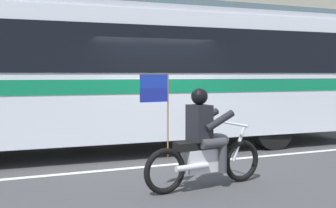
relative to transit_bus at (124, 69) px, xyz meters
The scene contains 6 objects.
ground_plane 2.26m from the transit_bus, 73.41° to the right, with size 60.00×60.00×0.00m, color #3D3D3F.
sidewalk_curb 4.32m from the transit_bus, 84.80° to the left, with size 28.00×3.80×0.15m, color #B7B2A8.
lane_center_stripe 2.62m from the transit_bus, 78.79° to the right, with size 26.60×0.14×0.01m, color silver.
transit_bus is the anchor object (origin of this frame).
motorcycle_with_rider 3.70m from the transit_bus, 85.15° to the right, with size 2.18×0.68×1.78m.
fire_hydrant 3.63m from the transit_bus, 52.76° to the left, with size 0.22×0.30×0.75m.
Camera 1 is at (-2.93, -7.91, 1.78)m, focal length 43.67 mm.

